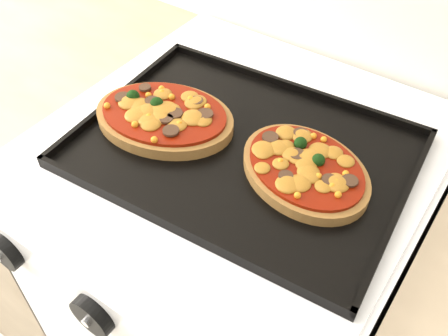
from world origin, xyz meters
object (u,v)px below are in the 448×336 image
Objects in this scene: pizza_left at (164,116)px; pizza_right at (305,168)px; baking_tray at (243,148)px; stove at (234,292)px.

pizza_left reaches higher than pizza_right.
pizza_left reaches higher than baking_tray.
pizza_right is (0.10, 0.00, 0.01)m from baking_tray.
stove is 4.46× the size of pizza_right.
stove is 0.47m from baking_tray.
stove is 0.50m from pizza_right.
pizza_right reaches higher than stove.
stove is 4.03× the size of pizza_left.
pizza_right is at bearing -2.26° from baking_tray.
pizza_right is at bearing -7.87° from stove.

